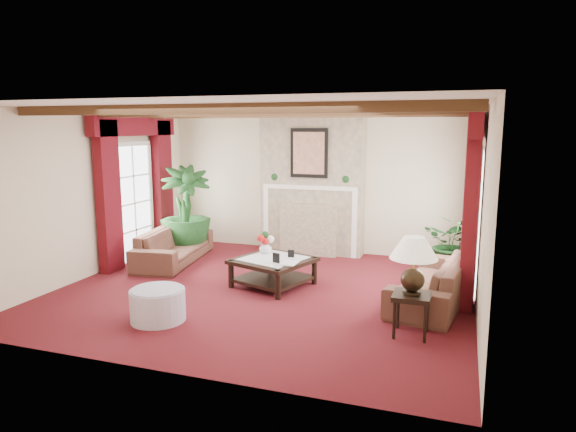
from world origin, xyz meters
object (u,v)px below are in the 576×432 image
at_px(sofa_left, 174,240).
at_px(sofa_right, 434,273).
at_px(coffee_table, 273,272).
at_px(side_table, 411,315).
at_px(ottoman, 158,305).
at_px(potted_palm, 186,229).

height_order(sofa_left, sofa_right, sofa_right).
xyz_separation_m(coffee_table, side_table, (2.21, -1.27, 0.04)).
height_order(coffee_table, ottoman, coffee_table).
height_order(sofa_right, coffee_table, sofa_right).
bearing_deg(sofa_right, coffee_table, -80.37).
relative_size(sofa_left, ottoman, 3.08).
bearing_deg(ottoman, sofa_left, 117.24).
relative_size(sofa_left, coffee_table, 2.03).
relative_size(potted_palm, ottoman, 2.76).
height_order(coffee_table, side_table, side_table).
distance_m(sofa_right, coffee_table, 2.39).
height_order(potted_palm, side_table, potted_palm).
distance_m(coffee_table, ottoman, 2.03).
height_order(potted_palm, coffee_table, potted_palm).
bearing_deg(side_table, coffee_table, 150.01).
xyz_separation_m(sofa_left, coffee_table, (2.22, -0.77, -0.19)).
bearing_deg(side_table, sofa_right, 82.29).
bearing_deg(potted_palm, sofa_left, -81.23).
bearing_deg(ottoman, sofa_right, 29.60).
bearing_deg(sofa_left, sofa_right, -107.94).
relative_size(sofa_right, potted_palm, 1.15).
distance_m(coffee_table, side_table, 2.55).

